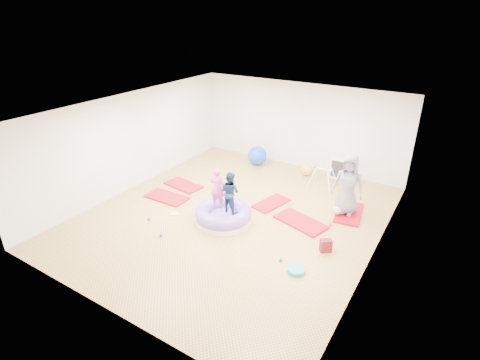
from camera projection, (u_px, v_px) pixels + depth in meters
The scene contains 19 objects.
room at pixel (234, 166), 9.15m from camera, with size 7.01×8.01×2.81m.
gym_mat_front_left at pixel (167, 197), 10.62m from camera, with size 1.22×0.61×0.05m, color #C50031.
gym_mat_mid_left at pixel (183, 185), 11.34m from camera, with size 1.18×0.59×0.05m, color #C50031.
gym_mat_center_back at pixel (271, 203), 10.30m from camera, with size 1.09×0.54×0.05m, color #C50031.
gym_mat_right at pixel (301, 222), 9.40m from camera, with size 1.31×0.66×0.05m, color #C50031.
gym_mat_rear_right at pixel (349, 213), 9.82m from camera, with size 1.26×0.63×0.05m, color #C50031.
inflatable_cushion at pixel (223, 215), 9.40m from camera, with size 1.43×1.43×0.45m.
child_pink at pixel (217, 186), 9.17m from camera, with size 0.39×0.26×1.07m, color #F3419C.
child_navy at pixel (230, 190), 8.98m from camera, with size 0.51×0.39×1.04m, color #13274C.
adult_caregiver at pixel (348, 185), 9.46m from camera, with size 0.78×0.51×1.59m, color slate.
infant at pixel (339, 210), 9.68m from camera, with size 0.35×0.35×0.20m.
ball_pit_balls at pixel (245, 215), 9.71m from camera, with size 4.28×3.61×0.08m.
exercise_ball_blue at pixel (257, 156), 12.76m from camera, with size 0.65×0.65×0.65m, color blue.
exercise_ball_orange at pixel (307, 170), 12.00m from camera, with size 0.38×0.38×0.38m, color yellow.
infant_play_gym at pixel (323, 174), 11.20m from camera, with size 0.74×0.70×0.57m.
cube_shelf at pixel (341, 168), 11.77m from camera, with size 0.64×0.31×0.64m.
balance_disc at pixel (296, 270), 7.66m from camera, with size 0.37×0.37×0.08m, color teal.
backpack at pixel (326, 246), 8.26m from camera, with size 0.25×0.16×0.29m, color red.
yellow_toy at pixel (175, 214), 9.78m from camera, with size 0.22×0.22×0.03m, color yellow.
Camera 1 is at (4.60, -7.09, 4.95)m, focal length 28.00 mm.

